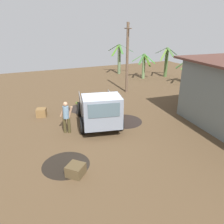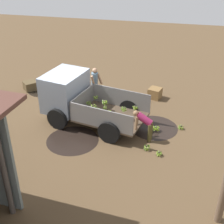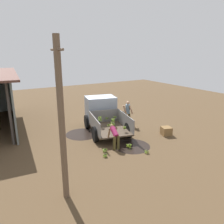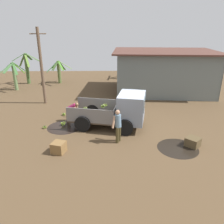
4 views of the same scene
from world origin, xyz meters
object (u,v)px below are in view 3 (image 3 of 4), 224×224
(banana_bunch_on_ground_0, at_px, (105,155))
(wooden_crate_1, at_px, (108,109))
(banana_bunch_on_ground_2, at_px, (147,152))
(utility_pole, at_px, (62,122))
(person_worker_loading, at_px, (114,135))
(wooden_crate_0, at_px, (166,131))
(banana_bunch_on_ground_3, at_px, (129,146))
(person_foreground_visitor, at_px, (128,112))
(banana_bunch_on_ground_1, at_px, (105,150))
(cargo_truck, at_px, (102,112))

(banana_bunch_on_ground_0, bearing_deg, wooden_crate_1, -30.64)
(banana_bunch_on_ground_0, height_order, banana_bunch_on_ground_2, banana_bunch_on_ground_2)
(utility_pole, bearing_deg, wooden_crate_1, -37.25)
(person_worker_loading, xyz_separation_m, banana_bunch_on_ground_0, (-0.67, 0.93, -0.63))
(utility_pole, distance_m, wooden_crate_1, 11.39)
(wooden_crate_0, bearing_deg, banana_bunch_on_ground_0, 97.81)
(utility_pole, relative_size, banana_bunch_on_ground_3, 17.84)
(banana_bunch_on_ground_2, xyz_separation_m, wooden_crate_0, (1.34, -2.59, 0.15))
(person_worker_loading, height_order, wooden_crate_0, person_worker_loading)
(person_foreground_visitor, xyz_separation_m, person_worker_loading, (-2.70, 2.68, -0.21))
(person_worker_loading, bearing_deg, banana_bunch_on_ground_0, 132.26)
(utility_pole, bearing_deg, banana_bunch_on_ground_0, -54.22)
(banana_bunch_on_ground_0, distance_m, banana_bunch_on_ground_3, 1.61)
(person_foreground_visitor, bearing_deg, banana_bunch_on_ground_1, -21.46)
(banana_bunch_on_ground_2, distance_m, wooden_crate_1, 7.98)
(cargo_truck, bearing_deg, person_foreground_visitor, -90.86)
(cargo_truck, height_order, wooden_crate_0, cargo_truck)
(cargo_truck, xyz_separation_m, banana_bunch_on_ground_2, (-4.50, -0.10, -0.96))
(wooden_crate_1, bearing_deg, banana_bunch_on_ground_1, 149.11)
(banana_bunch_on_ground_1, bearing_deg, wooden_crate_1, -30.89)
(banana_bunch_on_ground_2, relative_size, wooden_crate_1, 0.41)
(person_worker_loading, bearing_deg, banana_bunch_on_ground_3, -115.79)
(cargo_truck, xyz_separation_m, utility_pole, (-5.65, 4.47, 1.71))
(cargo_truck, height_order, person_foreground_visitor, cargo_truck)
(banana_bunch_on_ground_1, relative_size, banana_bunch_on_ground_3, 0.91)
(utility_pole, distance_m, banana_bunch_on_ground_0, 4.17)
(person_worker_loading, xyz_separation_m, banana_bunch_on_ground_3, (-0.41, -0.65, -0.59))
(person_worker_loading, height_order, wooden_crate_1, person_worker_loading)
(person_worker_loading, relative_size, banana_bunch_on_ground_1, 4.28)
(banana_bunch_on_ground_0, relative_size, banana_bunch_on_ground_1, 0.87)
(cargo_truck, bearing_deg, utility_pole, 154.32)
(banana_bunch_on_ground_0, height_order, banana_bunch_on_ground_3, banana_bunch_on_ground_3)
(banana_bunch_on_ground_3, bearing_deg, person_foreground_visitor, -33.16)
(cargo_truck, distance_m, utility_pole, 7.41)
(person_foreground_visitor, relative_size, wooden_crate_1, 2.79)
(person_foreground_visitor, height_order, wooden_crate_0, person_foreground_visitor)
(person_foreground_visitor, relative_size, banana_bunch_on_ground_2, 6.74)
(cargo_truck, xyz_separation_m, wooden_crate_1, (3.18, -2.25, -0.84))
(person_foreground_visitor, relative_size, banana_bunch_on_ground_3, 5.53)
(person_foreground_visitor, bearing_deg, banana_bunch_on_ground_0, -19.11)
(utility_pole, bearing_deg, person_worker_loading, -54.18)
(banana_bunch_on_ground_2, bearing_deg, banana_bunch_on_ground_3, 22.09)
(person_worker_loading, relative_size, wooden_crate_1, 1.97)
(wooden_crate_0, bearing_deg, cargo_truck, 40.44)
(banana_bunch_on_ground_3, relative_size, wooden_crate_0, 0.54)
(banana_bunch_on_ground_0, xyz_separation_m, banana_bunch_on_ground_1, (0.48, -0.25, 0.02))
(banana_bunch_on_ground_0, bearing_deg, banana_bunch_on_ground_3, -80.50)
(person_foreground_visitor, relative_size, person_worker_loading, 1.41)
(wooden_crate_1, bearing_deg, cargo_truck, 144.72)
(banana_bunch_on_ground_1, relative_size, banana_bunch_on_ground_2, 1.11)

